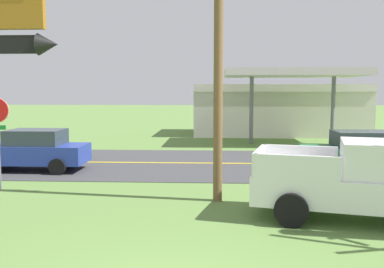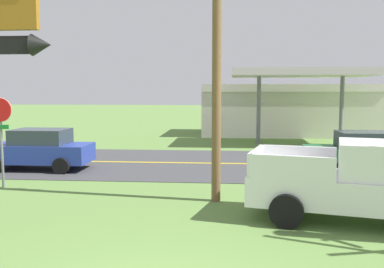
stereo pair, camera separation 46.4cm
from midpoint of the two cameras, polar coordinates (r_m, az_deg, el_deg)
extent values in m
cube|color=#3D3D3F|center=(18.73, 0.08, -3.92)|extent=(140.00, 8.00, 0.02)
cube|color=gold|center=(18.73, 0.08, -3.88)|extent=(126.00, 0.20, 0.01)
cone|color=black|center=(9.28, -19.98, 11.14)|extent=(0.40, 0.44, 0.44)
cylinder|color=brown|center=(12.23, 2.43, 12.96)|extent=(0.26, 0.26, 9.39)
cube|color=beige|center=(32.06, 10.85, 3.23)|extent=(12.00, 6.00, 3.60)
cube|color=silver|center=(29.01, 11.73, 6.02)|extent=(12.00, 0.12, 0.50)
cube|color=silver|center=(26.12, 12.76, 7.90)|extent=(8.00, 5.00, 0.40)
cylinder|color=slate|center=(25.82, 7.39, 3.36)|extent=(0.24, 0.24, 4.20)
cylinder|color=slate|center=(26.63, 17.76, 3.21)|extent=(0.24, 0.24, 4.20)
cube|color=silver|center=(11.20, 20.58, -6.99)|extent=(5.51, 3.12, 0.72)
cube|color=silver|center=(11.10, 23.04, -3.09)|extent=(2.27, 2.20, 0.84)
cube|color=silver|center=(11.97, 13.08, -2.84)|extent=(1.92, 0.57, 0.56)
cube|color=silver|center=(10.16, 12.44, -4.35)|extent=(1.92, 0.57, 0.56)
cube|color=silver|center=(11.17, 7.78, -3.36)|extent=(0.56, 1.86, 0.56)
cylinder|color=black|center=(12.22, 12.58, -7.43)|extent=(0.84, 0.46, 0.80)
cylinder|color=black|center=(10.33, 11.81, -9.86)|extent=(0.84, 0.46, 0.80)
cube|color=#1E6038|center=(17.44, 20.47, -2.78)|extent=(4.20, 1.76, 0.72)
cube|color=#2D3842|center=(17.40, 21.01, -0.63)|extent=(2.10, 1.56, 0.60)
cylinder|color=black|center=(16.30, 16.97, -4.52)|extent=(0.64, 0.24, 0.64)
cylinder|color=black|center=(17.99, 15.62, -3.53)|extent=(0.64, 0.24, 0.64)
cylinder|color=black|center=(18.74, 23.43, -3.44)|extent=(0.64, 0.24, 0.64)
cube|color=#233893|center=(18.20, -21.07, -2.46)|extent=(4.20, 1.76, 0.72)
cube|color=#2D3842|center=(18.06, -20.71, -0.39)|extent=(2.10, 1.56, 0.60)
cylinder|color=black|center=(19.59, -23.47, -3.05)|extent=(0.64, 0.24, 0.64)
cylinder|color=black|center=(16.95, -18.21, -4.17)|extent=(0.64, 0.24, 0.64)
cylinder|color=black|center=(18.58, -16.25, -3.26)|extent=(0.64, 0.24, 0.64)
camera|label=1|loc=(0.23, -90.98, -0.10)|focal=40.12mm
camera|label=2|loc=(0.23, 89.02, 0.10)|focal=40.12mm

